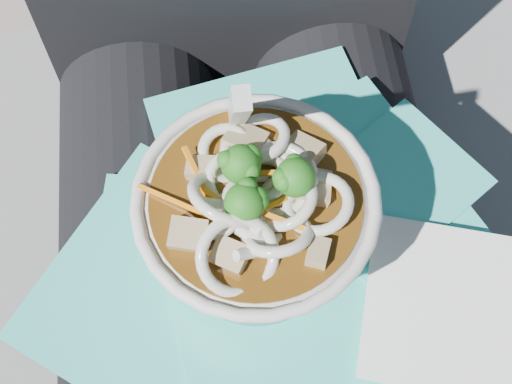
{
  "coord_description": "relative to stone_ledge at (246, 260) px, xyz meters",
  "views": [
    {
      "loc": [
        -0.03,
        -0.19,
        1.14
      ],
      "look_at": [
        -0.0,
        0.01,
        0.73
      ],
      "focal_mm": 50.0,
      "sensor_mm": 36.0,
      "label": 1
    }
  ],
  "objects": [
    {
      "name": "person_body",
      "position": [
        0.0,
        -0.06,
        0.33
      ],
      "size": [
        0.34,
        0.94,
        1.01
      ],
      "color": "black",
      "rests_on": "ground"
    },
    {
      "name": "plastic_bag",
      "position": [
        0.02,
        -0.15,
        0.39
      ],
      "size": [
        0.39,
        0.42,
        0.02
      ],
      "color": "#2FC7BB",
      "rests_on": "lap"
    },
    {
      "name": "udon_bowl",
      "position": [
        -0.0,
        -0.14,
        0.46
      ],
      "size": [
        0.2,
        0.2,
        0.21
      ],
      "color": "silver",
      "rests_on": "plastic_bag"
    },
    {
      "name": "lap",
      "position": [
        0.0,
        -0.15,
        0.31
      ],
      "size": [
        0.35,
        0.48,
        0.15
      ],
      "color": "black",
      "rests_on": "stone_ledge"
    },
    {
      "name": "napkins",
      "position": [
        0.14,
        -0.23,
        0.4
      ],
      "size": [
        0.16,
        0.19,
        0.01
      ],
      "color": "white",
      "rests_on": "plastic_bag"
    },
    {
      "name": "stone_ledge",
      "position": [
        0.0,
        0.0,
        0.0
      ],
      "size": [
        1.03,
        0.57,
        0.46
      ],
      "primitive_type": "cube",
      "rotation": [
        0.0,
        0.0,
        0.07
      ],
      "color": "slate",
      "rests_on": "ground"
    }
  ]
}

